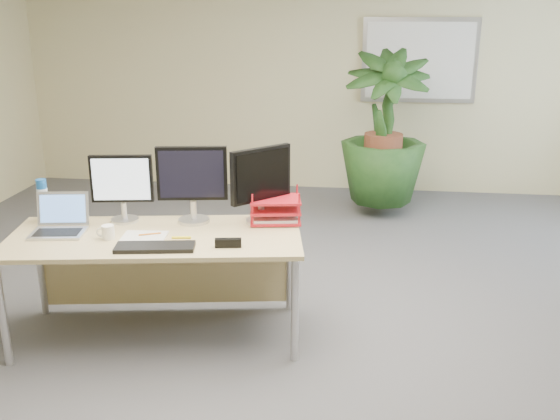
# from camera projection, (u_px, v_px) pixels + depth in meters

# --- Properties ---
(floor) EXTENTS (8.00, 8.00, 0.00)m
(floor) POSITION_uv_depth(u_px,v_px,m) (265.00, 356.00, 3.98)
(floor) COLOR #4B4A50
(floor) RESTS_ON ground
(back_wall) EXTENTS (7.00, 0.04, 2.70)m
(back_wall) POSITION_uv_depth(u_px,v_px,m) (314.00, 77.00, 7.34)
(back_wall) COLOR beige
(back_wall) RESTS_ON floor
(whiteboard) EXTENTS (1.30, 0.04, 0.95)m
(whiteboard) POSITION_uv_depth(u_px,v_px,m) (419.00, 61.00, 7.10)
(whiteboard) COLOR #AFAFB4
(whiteboard) RESTS_ON back_wall
(desk) EXTENTS (1.98, 1.08, 0.72)m
(desk) POSITION_uv_depth(u_px,v_px,m) (159.00, 251.00, 4.17)
(desk) COLOR tan
(desk) RESTS_ON floor
(floor_plant) EXTENTS (0.86, 0.86, 1.50)m
(floor_plant) POSITION_uv_depth(u_px,v_px,m) (383.00, 146.00, 6.51)
(floor_plant) COLOR #193D16
(floor_plant) RESTS_ON floor
(monitor_left) EXTENTS (0.42, 0.19, 0.46)m
(monitor_left) POSITION_uv_depth(u_px,v_px,m) (122.00, 184.00, 4.21)
(monitor_left) COLOR silver
(monitor_left) RESTS_ON desk
(monitor_right) EXTENTS (0.47, 0.21, 0.53)m
(monitor_right) POSITION_uv_depth(u_px,v_px,m) (192.00, 179.00, 4.18)
(monitor_right) COLOR silver
(monitor_right) RESTS_ON desk
(monitor_dark) EXTENTS (0.36, 0.36, 0.52)m
(monitor_dark) POSITION_uv_depth(u_px,v_px,m) (261.00, 180.00, 4.17)
(monitor_dark) COLOR silver
(monitor_dark) RESTS_ON desk
(laptop) EXTENTS (0.38, 0.34, 0.24)m
(laptop) POSITION_uv_depth(u_px,v_px,m) (60.00, 223.00, 4.08)
(laptop) COLOR #B7B7BB
(laptop) RESTS_ON desk
(keyboard) EXTENTS (0.50, 0.23, 0.03)m
(keyboard) POSITION_uv_depth(u_px,v_px,m) (155.00, 247.00, 3.79)
(keyboard) COLOR black
(keyboard) RESTS_ON desk
(coffee_mug) EXTENTS (0.12, 0.08, 0.09)m
(coffee_mug) POSITION_uv_depth(u_px,v_px,m) (108.00, 232.00, 3.95)
(coffee_mug) COLOR white
(coffee_mug) RESTS_ON desk
(spiral_notebook) EXTENTS (0.29, 0.23, 0.01)m
(spiral_notebook) POSITION_uv_depth(u_px,v_px,m) (144.00, 237.00, 3.98)
(spiral_notebook) COLOR silver
(spiral_notebook) RESTS_ON desk
(orange_pen) EXTENTS (0.13, 0.07, 0.01)m
(orange_pen) POSITION_uv_depth(u_px,v_px,m) (150.00, 234.00, 4.00)
(orange_pen) COLOR orange
(orange_pen) RESTS_ON spiral_notebook
(yellow_highlighter) EXTENTS (0.12, 0.03, 0.02)m
(yellow_highlighter) POSITION_uv_depth(u_px,v_px,m) (181.00, 237.00, 3.96)
(yellow_highlighter) COLOR yellow
(yellow_highlighter) RESTS_ON desk
(water_bottle) EXTENTS (0.08, 0.08, 0.29)m
(water_bottle) POSITION_uv_depth(u_px,v_px,m) (43.00, 201.00, 4.26)
(water_bottle) COLOR white
(water_bottle) RESTS_ON desk
(letter_tray) EXTENTS (0.38, 0.31, 0.16)m
(letter_tray) POSITION_uv_depth(u_px,v_px,m) (275.00, 212.00, 4.26)
(letter_tray) COLOR #B51621
(letter_tray) RESTS_ON desk
(stapler) EXTENTS (0.17, 0.07, 0.05)m
(stapler) POSITION_uv_depth(u_px,v_px,m) (228.00, 243.00, 3.82)
(stapler) COLOR black
(stapler) RESTS_ON desk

